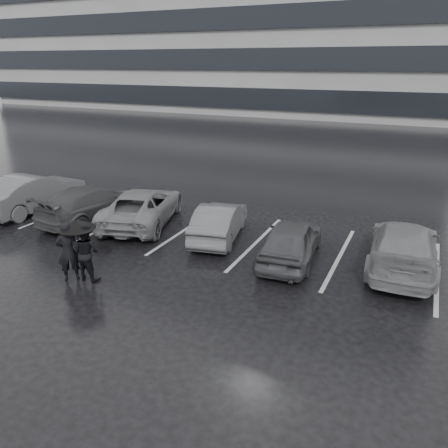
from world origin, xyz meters
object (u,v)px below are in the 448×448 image
car_west_b (142,206)px  pedestrian_left (68,252)px  car_main (291,240)px  pedestrian_right (86,252)px  car_west_a (219,221)px  car_west_d (33,192)px  car_east (404,246)px  car_west_c (93,203)px

car_west_b → pedestrian_left: 4.79m
car_main → pedestrian_right: bearing=31.5°
car_west_a → car_west_d: car_west_d is taller
car_east → car_west_d: bearing=0.5°
car_west_c → car_west_a: bearing=-167.8°
car_east → pedestrian_right: size_ratio=2.88×
car_east → car_west_c: bearing=0.6°
car_west_a → pedestrian_left: (-2.43, -4.59, 0.24)m
car_west_b → car_west_d: (-4.94, -0.62, 0.09)m
car_west_a → car_east: 5.94m
car_west_c → pedestrian_right: size_ratio=2.81×
car_west_c → pedestrian_right: pedestrian_right is taller
car_east → pedestrian_left: size_ratio=2.73×
car_main → pedestrian_right: pedestrian_right is taller
pedestrian_left → car_main: bearing=176.3°
car_west_c → pedestrian_left: bearing=131.8°
car_east → pedestrian_left: bearing=27.5°
pedestrian_right → car_west_b: bearing=-75.2°
car_main → car_west_a: bearing=-19.9°
car_west_a → car_west_d: 8.24m
car_east → pedestrian_left: pedestrian_left is taller
car_west_c → pedestrian_left: 5.08m
car_west_b → car_west_d: 4.98m
car_west_c → car_west_d: size_ratio=1.00×
car_west_b → pedestrian_right: size_ratio=2.94×
car_main → car_west_d: 11.00m
car_west_d → pedestrian_right: bearing=149.5°
car_main → car_west_b: bearing=-13.4°
car_west_a → car_west_b: (-3.28, 0.11, 0.05)m
car_west_b → pedestrian_left: pedestrian_left is taller
car_west_c → car_east: car_east is taller
car_west_d → car_east: (14.15, 0.72, -0.07)m
car_west_c → pedestrian_left: size_ratio=2.66×
car_west_d → pedestrian_left: (5.79, -4.09, 0.10)m
car_west_c → car_west_d: car_west_d is taller
car_west_b → pedestrian_left: size_ratio=2.78×
car_west_c → car_west_b: bearing=-158.1°
car_west_a → pedestrian_left: pedestrian_left is taller
car_east → pedestrian_right: 9.16m
car_west_b → car_west_c: car_west_b is taller
car_main → pedestrian_left: (-5.21, -3.89, 0.21)m
pedestrian_left → pedestrian_right: (0.41, 0.25, -0.04)m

